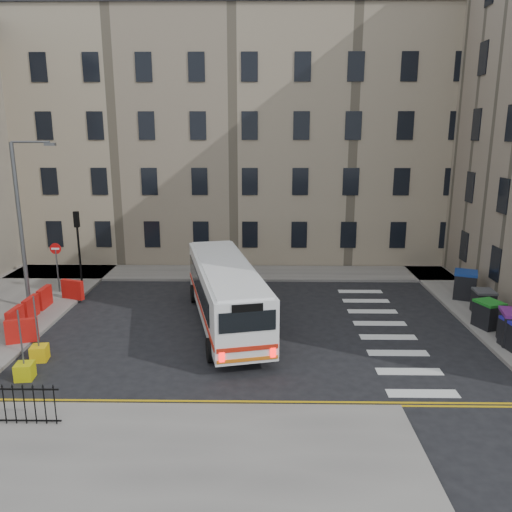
{
  "coord_description": "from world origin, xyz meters",
  "views": [
    {
      "loc": [
        -1.39,
        -21.28,
        8.51
      ],
      "look_at": [
        -1.73,
        1.17,
        3.0
      ],
      "focal_mm": 35.0,
      "sensor_mm": 36.0,
      "label": 1
    }
  ],
  "objects_px": {
    "wheelie_bin_d": "(483,302)",
    "bollard_chevron": "(25,371)",
    "streetlamp": "(20,224)",
    "bollard_yellow": "(40,353)",
    "wheelie_bin_c": "(488,314)",
    "wheelie_bin_e": "(465,285)",
    "bus": "(225,291)"
  },
  "relations": [
    {
      "from": "wheelie_bin_d",
      "to": "bollard_chevron",
      "type": "distance_m",
      "value": 20.11
    },
    {
      "from": "streetlamp",
      "to": "wheelie_bin_d",
      "type": "distance_m",
      "value": 22.42
    },
    {
      "from": "bollard_yellow",
      "to": "wheelie_bin_c",
      "type": "bearing_deg",
      "value": 10.16
    },
    {
      "from": "streetlamp",
      "to": "bollard_chevron",
      "type": "distance_m",
      "value": 8.8
    },
    {
      "from": "wheelie_bin_c",
      "to": "streetlamp",
      "type": "bearing_deg",
      "value": 154.07
    },
    {
      "from": "bollard_yellow",
      "to": "bollard_chevron",
      "type": "relative_size",
      "value": 1.0
    },
    {
      "from": "wheelie_bin_c",
      "to": "bollard_yellow",
      "type": "height_order",
      "value": "wheelie_bin_c"
    },
    {
      "from": "wheelie_bin_d",
      "to": "wheelie_bin_e",
      "type": "bearing_deg",
      "value": 92.76
    },
    {
      "from": "wheelie_bin_d",
      "to": "bollard_chevron",
      "type": "height_order",
      "value": "wheelie_bin_d"
    },
    {
      "from": "wheelie_bin_c",
      "to": "bollard_yellow",
      "type": "relative_size",
      "value": 2.24
    },
    {
      "from": "bollard_yellow",
      "to": "bollard_chevron",
      "type": "height_order",
      "value": "same"
    },
    {
      "from": "bus",
      "to": "wheelie_bin_c",
      "type": "bearing_deg",
      "value": -15.43
    },
    {
      "from": "wheelie_bin_c",
      "to": "bollard_yellow",
      "type": "xyz_separation_m",
      "value": [
        -18.59,
        -3.33,
        -0.46
      ]
    },
    {
      "from": "wheelie_bin_d",
      "to": "bollard_yellow",
      "type": "distance_m",
      "value": 19.79
    },
    {
      "from": "wheelie_bin_e",
      "to": "bollard_chevron",
      "type": "xyz_separation_m",
      "value": [
        -19.02,
        -8.94,
        -0.56
      ]
    },
    {
      "from": "streetlamp",
      "to": "wheelie_bin_d",
      "type": "relative_size",
      "value": 7.07
    },
    {
      "from": "streetlamp",
      "to": "bus",
      "type": "distance_m",
      "value": 10.44
    },
    {
      "from": "wheelie_bin_c",
      "to": "wheelie_bin_d",
      "type": "relative_size",
      "value": 1.17
    },
    {
      "from": "streetlamp",
      "to": "bus",
      "type": "xyz_separation_m",
      "value": [
        9.91,
        -1.82,
        -2.72
      ]
    },
    {
      "from": "streetlamp",
      "to": "wheelie_bin_e",
      "type": "distance_m",
      "value": 22.49
    },
    {
      "from": "wheelie_bin_c",
      "to": "wheelie_bin_e",
      "type": "distance_m",
      "value": 4.15
    },
    {
      "from": "bus",
      "to": "wheelie_bin_d",
      "type": "height_order",
      "value": "bus"
    },
    {
      "from": "bus",
      "to": "wheelie_bin_c",
      "type": "height_order",
      "value": "bus"
    },
    {
      "from": "wheelie_bin_e",
      "to": "bollard_chevron",
      "type": "bearing_deg",
      "value": -132.66
    },
    {
      "from": "streetlamp",
      "to": "wheelie_bin_c",
      "type": "bearing_deg",
      "value": -6.15
    },
    {
      "from": "wheelie_bin_d",
      "to": "wheelie_bin_e",
      "type": "relative_size",
      "value": 0.72
    },
    {
      "from": "wheelie_bin_c",
      "to": "wheelie_bin_e",
      "type": "bearing_deg",
      "value": 62.44
    },
    {
      "from": "wheelie_bin_c",
      "to": "wheelie_bin_d",
      "type": "bearing_deg",
      "value": 53.4
    },
    {
      "from": "bollard_chevron",
      "to": "wheelie_bin_c",
      "type": "bearing_deg",
      "value": 14.68
    },
    {
      "from": "wheelie_bin_c",
      "to": "wheelie_bin_d",
      "type": "distance_m",
      "value": 1.84
    },
    {
      "from": "wheelie_bin_d",
      "to": "wheelie_bin_c",
      "type": "bearing_deg",
      "value": -103.35
    },
    {
      "from": "bus",
      "to": "bollard_yellow",
      "type": "relative_size",
      "value": 17.58
    }
  ]
}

